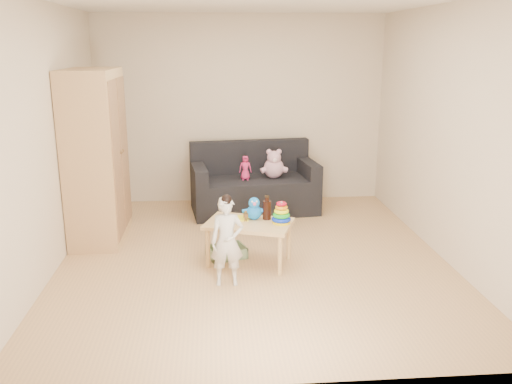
{
  "coord_description": "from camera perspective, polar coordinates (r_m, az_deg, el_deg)",
  "views": [
    {
      "loc": [
        -0.41,
        -5.36,
        2.19
      ],
      "look_at": [
        0.05,
        0.25,
        0.65
      ],
      "focal_mm": 38.0,
      "sensor_mm": 36.0,
      "label": 1
    }
  ],
  "objects": [
    {
      "name": "play_table",
      "position": [
        5.57,
        -0.74,
        -5.38
      ],
      "size": [
        0.98,
        0.79,
        0.45
      ],
      "primitive_type": "cube",
      "rotation": [
        0.0,
        0.0,
        -0.34
      ],
      "color": "tan",
      "rests_on": "ground"
    },
    {
      "name": "doll",
      "position": [
        7.1,
        -1.13,
        2.53
      ],
      "size": [
        0.16,
        0.11,
        0.32
      ],
      "primitive_type": "imported",
      "rotation": [
        0.0,
        0.0,
        -0.02
      ],
      "color": "#E02A6F",
      "rests_on": "sofa"
    },
    {
      "name": "pink_bear",
      "position": [
        7.22,
        1.89,
        2.78
      ],
      "size": [
        0.34,
        0.31,
        0.33
      ],
      "primitive_type": null,
      "rotation": [
        0.0,
        0.0,
        0.26
      ],
      "color": "#D89FBD",
      "rests_on": "sofa"
    },
    {
      "name": "sofa",
      "position": [
        7.3,
        -0.17,
        -0.28
      ],
      "size": [
        1.73,
        1.01,
        0.46
      ],
      "primitive_type": "cube",
      "rotation": [
        0.0,
        0.0,
        0.12
      ],
      "color": "black",
      "rests_on": "ground"
    },
    {
      "name": "blue_plush",
      "position": [
        5.56,
        -0.21,
        -1.69
      ],
      "size": [
        0.24,
        0.21,
        0.24
      ],
      "primitive_type": null,
      "rotation": [
        0.0,
        0.0,
        -0.34
      ],
      "color": "#1C87FF",
      "rests_on": "play_table"
    },
    {
      "name": "ring_stacker",
      "position": [
        5.45,
        2.68,
        -2.4
      ],
      "size": [
        0.19,
        0.19,
        0.22
      ],
      "color": "yellow",
      "rests_on": "play_table"
    },
    {
      "name": "wardrobe",
      "position": [
        6.38,
        -16.49,
        3.62
      ],
      "size": [
        0.54,
        1.08,
        1.94
      ],
      "primitive_type": "cube",
      "color": "#D9AF77",
      "rests_on": "ground"
    },
    {
      "name": "wooden_figure",
      "position": [
        5.5,
        -1.08,
        -2.53
      ],
      "size": [
        0.05,
        0.04,
        0.12
      ],
      "primitive_type": null,
      "rotation": [
        0.0,
        0.0,
        -0.09
      ],
      "color": "brown",
      "rests_on": "play_table"
    },
    {
      "name": "toddler",
      "position": [
        5.05,
        -3.06,
        -5.33
      ],
      "size": [
        0.31,
        0.21,
        0.83
      ],
      "primitive_type": "imported",
      "rotation": [
        0.0,
        0.0,
        -0.01
      ],
      "color": "silver",
      "rests_on": "ground"
    },
    {
      "name": "room",
      "position": [
        5.45,
        -0.31,
        5.9
      ],
      "size": [
        4.5,
        4.5,
        4.5
      ],
      "color": "tan",
      "rests_on": "ground"
    },
    {
      "name": "brown_bottle",
      "position": [
        5.56,
        1.15,
        -1.82
      ],
      "size": [
        0.09,
        0.09,
        0.25
      ],
      "color": "black",
      "rests_on": "play_table"
    },
    {
      "name": "yellow_book",
      "position": [
        5.6,
        -1.75,
        -2.78
      ],
      "size": [
        0.18,
        0.18,
        0.01
      ],
      "primitive_type": "cube",
      "rotation": [
        0.0,
        0.0,
        -0.04
      ],
      "color": "yellow",
      "rests_on": "play_table"
    },
    {
      "name": "storage_bin",
      "position": [
        5.8,
        -3.11,
        -6.29
      ],
      "size": [
        0.46,
        0.39,
        0.12
      ],
      "primitive_type": null,
      "rotation": [
        0.0,
        0.0,
        0.31
      ],
      "color": "gray",
      "rests_on": "ground"
    }
  ]
}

